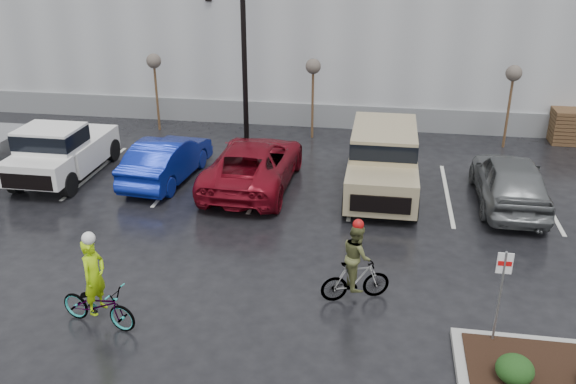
% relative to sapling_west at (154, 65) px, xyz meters
% --- Properties ---
extents(ground, '(120.00, 120.00, 0.00)m').
position_rel_sapling_west_xyz_m(ground, '(8.00, -13.00, -2.73)').
color(ground, black).
rests_on(ground, ground).
extents(warehouse, '(60.50, 15.50, 7.20)m').
position_rel_sapling_west_xyz_m(warehouse, '(8.00, 8.99, 0.92)').
color(warehouse, '#A2A4A6').
rests_on(warehouse, ground).
extents(sapling_west, '(0.60, 0.60, 3.20)m').
position_rel_sapling_west_xyz_m(sapling_west, '(0.00, 0.00, 0.00)').
color(sapling_west, '#46291C').
rests_on(sapling_west, ground).
extents(sapling_mid, '(0.60, 0.60, 3.20)m').
position_rel_sapling_west_xyz_m(sapling_mid, '(6.50, 0.00, 0.00)').
color(sapling_mid, '#46291C').
rests_on(sapling_mid, ground).
extents(sapling_east, '(0.60, 0.60, 3.20)m').
position_rel_sapling_west_xyz_m(sapling_east, '(14.00, 0.00, 0.00)').
color(sapling_east, '#46291C').
rests_on(sapling_east, ground).
extents(pallet_stack_a, '(1.20, 1.20, 1.35)m').
position_rel_sapling_west_xyz_m(pallet_stack_a, '(16.50, 1.00, -2.05)').
color(pallet_stack_a, '#46291C').
rests_on(pallet_stack_a, ground).
extents(shrub_a, '(0.70, 0.70, 0.52)m').
position_rel_sapling_west_xyz_m(shrub_a, '(12.00, -14.00, -2.32)').
color(shrub_a, black).
rests_on(shrub_a, curb_island).
extents(fire_lane_sign, '(0.30, 0.05, 2.20)m').
position_rel_sapling_west_xyz_m(fire_lane_sign, '(11.80, -12.80, -1.32)').
color(fire_lane_sign, gray).
rests_on(fire_lane_sign, ground).
extents(pickup_white, '(2.10, 5.20, 1.96)m').
position_rel_sapling_west_xyz_m(pickup_white, '(-1.29, -5.29, -1.75)').
color(pickup_white, white).
rests_on(pickup_white, ground).
extents(car_blue, '(1.96, 4.58, 1.47)m').
position_rel_sapling_west_xyz_m(car_blue, '(2.24, -5.24, -1.99)').
color(car_blue, '#0D2095').
rests_on(car_blue, ground).
extents(car_red, '(2.71, 5.63, 1.55)m').
position_rel_sapling_west_xyz_m(car_red, '(5.23, -5.30, -1.96)').
color(car_red, maroon).
rests_on(car_red, ground).
extents(suv_tan, '(2.20, 5.10, 2.06)m').
position_rel_sapling_west_xyz_m(suv_tan, '(9.39, -5.29, -1.70)').
color(suv_tan, tan).
rests_on(suv_tan, ground).
extents(car_grey, '(1.92, 4.77, 1.62)m').
position_rel_sapling_west_xyz_m(car_grey, '(13.24, -5.52, -1.92)').
color(car_grey, slate).
rests_on(car_grey, ground).
extents(cyclist_hivis, '(1.93, 1.03, 2.22)m').
position_rel_sapling_west_xyz_m(cyclist_hivis, '(3.57, -13.36, -2.04)').
color(cyclist_hivis, '#3F3F44').
rests_on(cyclist_hivis, ground).
extents(cyclist_olive, '(1.63, 0.97, 2.03)m').
position_rel_sapling_west_xyz_m(cyclist_olive, '(8.92, -11.50, -1.97)').
color(cyclist_olive, '#3F3F44').
rests_on(cyclist_olive, ground).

